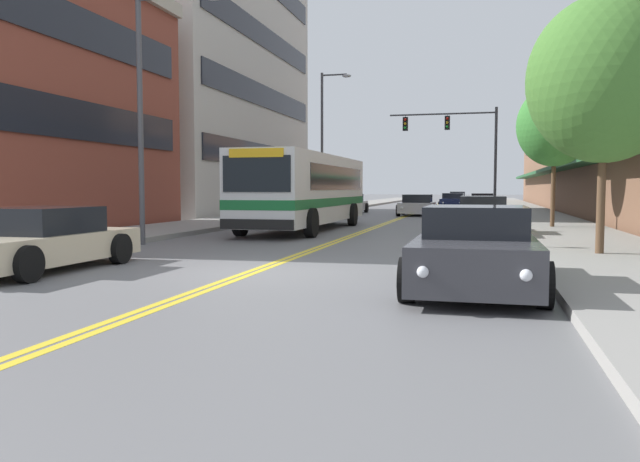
{
  "coord_description": "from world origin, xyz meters",
  "views": [
    {
      "loc": [
        4.4,
        -11.64,
        1.66
      ],
      "look_at": [
        -1.46,
        10.84,
        0.07
      ],
      "focal_mm": 35.0,
      "sensor_mm": 36.0,
      "label": 1
    }
  ],
  "objects_px": {
    "car_slate_blue_moving_second": "(458,198)",
    "car_champagne_parked_left_mid": "(39,241)",
    "car_red_parked_right_mid": "(482,203)",
    "car_silver_moving_lead": "(417,206)",
    "car_beige_parked_right_far": "(483,218)",
    "street_lamp_left_far": "(326,133)",
    "car_white_parked_left_near": "(348,204)",
    "street_lamp_left_near": "(153,93)",
    "street_tree_right_near": "(605,79)",
    "traffic_signal_mast": "(459,138)",
    "car_navy_moving_third": "(453,201)",
    "street_tree_right_mid": "(555,126)",
    "fire_hydrant": "(528,219)",
    "car_dark_grey_parked_right_foreground": "(475,252)",
    "city_bus": "(306,188)"
  },
  "relations": [
    {
      "from": "car_slate_blue_moving_second",
      "to": "car_navy_moving_third",
      "type": "distance_m",
      "value": 15.62
    },
    {
      "from": "car_red_parked_right_mid",
      "to": "street_tree_right_near",
      "type": "xyz_separation_m",
      "value": [
        2.64,
        -31.42,
        3.52
      ]
    },
    {
      "from": "car_red_parked_right_mid",
      "to": "car_silver_moving_lead",
      "type": "distance_m",
      "value": 9.34
    },
    {
      "from": "street_lamp_left_far",
      "to": "traffic_signal_mast",
      "type": "bearing_deg",
      "value": 32.08
    },
    {
      "from": "car_silver_moving_lead",
      "to": "car_champagne_parked_left_mid",
      "type": "bearing_deg",
      "value": -99.87
    },
    {
      "from": "car_white_parked_left_near",
      "to": "car_champagne_parked_left_mid",
      "type": "bearing_deg",
      "value": -89.92
    },
    {
      "from": "car_dark_grey_parked_right_foreground",
      "to": "car_silver_moving_lead",
      "type": "distance_m",
      "value": 28.3
    },
    {
      "from": "street_lamp_left_far",
      "to": "car_slate_blue_moving_second",
      "type": "bearing_deg",
      "value": 76.82
    },
    {
      "from": "traffic_signal_mast",
      "to": "street_tree_right_near",
      "type": "distance_m",
      "value": 27.54
    },
    {
      "from": "car_silver_moving_lead",
      "to": "car_red_parked_right_mid",
      "type": "bearing_deg",
      "value": 65.68
    },
    {
      "from": "car_white_parked_left_near",
      "to": "car_slate_blue_moving_second",
      "type": "height_order",
      "value": "car_slate_blue_moving_second"
    },
    {
      "from": "car_white_parked_left_near",
      "to": "car_slate_blue_moving_second",
      "type": "distance_m",
      "value": 27.14
    },
    {
      "from": "city_bus",
      "to": "car_navy_moving_third",
      "type": "distance_m",
      "value": 28.04
    },
    {
      "from": "street_lamp_left_near",
      "to": "street_lamp_left_far",
      "type": "relative_size",
      "value": 0.83
    },
    {
      "from": "street_lamp_left_far",
      "to": "car_beige_parked_right_far",
      "type": "bearing_deg",
      "value": -59.1
    },
    {
      "from": "car_slate_blue_moving_second",
      "to": "street_tree_right_near",
      "type": "height_order",
      "value": "street_tree_right_near"
    },
    {
      "from": "car_dark_grey_parked_right_foreground",
      "to": "city_bus",
      "type": "bearing_deg",
      "value": 116.13
    },
    {
      "from": "car_silver_moving_lead",
      "to": "street_lamp_left_far",
      "type": "bearing_deg",
      "value": -173.2
    },
    {
      "from": "car_silver_moving_lead",
      "to": "car_navy_moving_third",
      "type": "height_order",
      "value": "car_silver_moving_lead"
    },
    {
      "from": "car_dark_grey_parked_right_foreground",
      "to": "street_lamp_left_far",
      "type": "distance_m",
      "value": 29.28
    },
    {
      "from": "city_bus",
      "to": "car_slate_blue_moving_second",
      "type": "distance_m",
      "value": 43.5
    },
    {
      "from": "car_navy_moving_third",
      "to": "fire_hydrant",
      "type": "xyz_separation_m",
      "value": [
        3.86,
        -29.02,
        -0.01
      ]
    },
    {
      "from": "car_champagne_parked_left_mid",
      "to": "fire_hydrant",
      "type": "bearing_deg",
      "value": 49.76
    },
    {
      "from": "car_white_parked_left_near",
      "to": "street_tree_right_near",
      "type": "height_order",
      "value": "street_tree_right_near"
    },
    {
      "from": "car_slate_blue_moving_second",
      "to": "car_beige_parked_right_far",
      "type": "bearing_deg",
      "value": -86.79
    },
    {
      "from": "street_tree_right_near",
      "to": "city_bus",
      "type": "bearing_deg",
      "value": 137.71
    },
    {
      "from": "city_bus",
      "to": "street_tree_right_near",
      "type": "height_order",
      "value": "street_tree_right_near"
    },
    {
      "from": "street_lamp_left_far",
      "to": "street_tree_right_mid",
      "type": "relative_size",
      "value": 1.59
    },
    {
      "from": "car_champagne_parked_left_mid",
      "to": "car_white_parked_left_near",
      "type": "bearing_deg",
      "value": 90.08
    },
    {
      "from": "traffic_signal_mast",
      "to": "car_navy_moving_third",
      "type": "bearing_deg",
      "value": 94.79
    },
    {
      "from": "car_red_parked_right_mid",
      "to": "car_slate_blue_moving_second",
      "type": "distance_m",
      "value": 20.64
    },
    {
      "from": "car_beige_parked_right_far",
      "to": "street_tree_right_near",
      "type": "distance_m",
      "value": 7.72
    },
    {
      "from": "traffic_signal_mast",
      "to": "street_tree_right_mid",
      "type": "distance_m",
      "value": 17.37
    },
    {
      "from": "car_navy_moving_third",
      "to": "fire_hydrant",
      "type": "bearing_deg",
      "value": -82.43
    },
    {
      "from": "car_dark_grey_parked_right_foreground",
      "to": "car_navy_moving_third",
      "type": "distance_m",
      "value": 41.48
    },
    {
      "from": "city_bus",
      "to": "car_champagne_parked_left_mid",
      "type": "relative_size",
      "value": 2.36
    },
    {
      "from": "car_slate_blue_moving_second",
      "to": "car_champagne_parked_left_mid",
      "type": "bearing_deg",
      "value": -96.18
    },
    {
      "from": "car_navy_moving_third",
      "to": "car_dark_grey_parked_right_foreground",
      "type": "bearing_deg",
      "value": -86.94
    },
    {
      "from": "car_champagne_parked_left_mid",
      "to": "street_lamp_left_far",
      "type": "height_order",
      "value": "street_lamp_left_far"
    },
    {
      "from": "car_champagne_parked_left_mid",
      "to": "car_navy_moving_third",
      "type": "bearing_deg",
      "value": 81.21
    },
    {
      "from": "car_navy_moving_third",
      "to": "street_lamp_left_far",
      "type": "bearing_deg",
      "value": -117.03
    },
    {
      "from": "car_white_parked_left_near",
      "to": "street_lamp_left_near",
      "type": "xyz_separation_m",
      "value": [
        -0.56,
        -24.54,
        3.81
      ]
    },
    {
      "from": "car_white_parked_left_near",
      "to": "street_tree_right_near",
      "type": "bearing_deg",
      "value": -65.99
    },
    {
      "from": "street_lamp_left_far",
      "to": "fire_hydrant",
      "type": "xyz_separation_m",
      "value": [
        11.02,
        -14.98,
        -4.52
      ]
    },
    {
      "from": "street_tree_right_near",
      "to": "car_beige_parked_right_far",
      "type": "bearing_deg",
      "value": 112.35
    },
    {
      "from": "car_beige_parked_right_far",
      "to": "street_lamp_left_far",
      "type": "relative_size",
      "value": 0.53
    },
    {
      "from": "street_lamp_left_near",
      "to": "street_tree_right_mid",
      "type": "bearing_deg",
      "value": 38.35
    },
    {
      "from": "car_white_parked_left_near",
      "to": "car_dark_grey_parked_right_foreground",
      "type": "bearing_deg",
      "value": -74.29
    },
    {
      "from": "fire_hydrant",
      "to": "car_navy_moving_third",
      "type": "bearing_deg",
      "value": 97.57
    },
    {
      "from": "street_tree_right_near",
      "to": "street_tree_right_mid",
      "type": "xyz_separation_m",
      "value": [
        0.03,
        10.38,
        -0.04
      ]
    }
  ]
}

